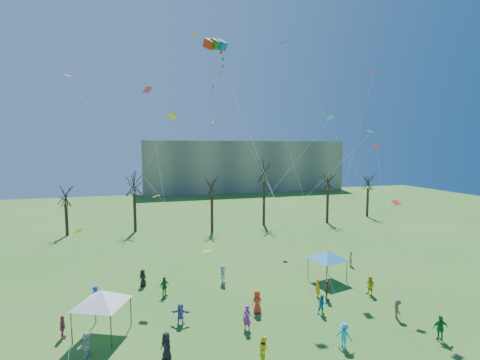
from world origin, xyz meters
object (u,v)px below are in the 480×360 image
object	(u,v)px
big_box_kite	(219,92)
canopy_tent_white	(102,297)
distant_building	(244,166)
canopy_tent_blue	(327,255)

from	to	relation	value
big_box_kite	canopy_tent_white	xyz separation A→B (m)	(-8.59, -0.52, -14.48)
big_box_kite	canopy_tent_white	distance (m)	16.84
distant_building	big_box_kite	size ratio (longest dim) A/B	2.59
distant_building	big_box_kite	world-z (taller)	big_box_kite
distant_building	canopy_tent_blue	size ratio (longest dim) A/B	15.15
big_box_kite	canopy_tent_white	bearing A→B (deg)	-176.54
canopy_tent_white	canopy_tent_blue	xyz separation A→B (m)	(20.29, 4.36, -0.18)
big_box_kite	canopy_tent_white	world-z (taller)	big_box_kite
distant_building	big_box_kite	bearing A→B (deg)	-107.86
distant_building	canopy_tent_white	bearing A→B (deg)	-113.55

